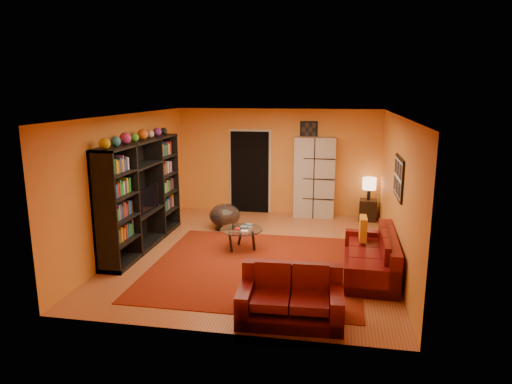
% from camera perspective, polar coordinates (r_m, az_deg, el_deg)
% --- Properties ---
extents(floor, '(6.00, 6.00, 0.00)m').
position_cam_1_polar(floor, '(8.80, 0.09, -7.57)').
color(floor, '#9C5730').
rests_on(floor, ground).
extents(ceiling, '(6.00, 6.00, 0.00)m').
position_cam_1_polar(ceiling, '(8.27, 0.10, 9.59)').
color(ceiling, white).
rests_on(ceiling, wall_back).
extents(wall_back, '(6.00, 0.00, 6.00)m').
position_cam_1_polar(wall_back, '(11.36, 2.73, 3.80)').
color(wall_back, orange).
rests_on(wall_back, floor).
extents(wall_front, '(6.00, 0.00, 6.00)m').
position_cam_1_polar(wall_front, '(5.60, -5.27, -5.48)').
color(wall_front, orange).
rests_on(wall_front, floor).
extents(wall_left, '(0.00, 6.00, 6.00)m').
position_cam_1_polar(wall_left, '(9.20, -15.43, 1.28)').
color(wall_left, orange).
rests_on(wall_left, floor).
extents(wall_right, '(0.00, 6.00, 6.00)m').
position_cam_1_polar(wall_right, '(8.38, 17.17, 0.09)').
color(wall_right, orange).
rests_on(wall_right, floor).
extents(rug, '(3.60, 3.60, 0.01)m').
position_cam_1_polar(rug, '(8.14, -0.08, -9.25)').
color(rug, '#5F170A').
rests_on(rug, floor).
extents(doorway, '(0.95, 0.10, 2.04)m').
position_cam_1_polar(doorway, '(11.47, -0.78, 2.49)').
color(doorway, black).
rests_on(doorway, floor).
extents(wall_art_right, '(0.03, 1.00, 0.70)m').
position_cam_1_polar(wall_art_right, '(8.03, 17.42, 1.73)').
color(wall_art_right, black).
rests_on(wall_art_right, wall_right).
extents(wall_art_back, '(0.42, 0.03, 0.52)m').
position_cam_1_polar(wall_art_back, '(11.18, 6.61, 7.47)').
color(wall_art_back, black).
rests_on(wall_art_back, wall_back).
extents(entertainment_unit, '(0.45, 3.00, 2.10)m').
position_cam_1_polar(entertainment_unit, '(9.16, -14.07, -0.30)').
color(entertainment_unit, black).
rests_on(entertainment_unit, floor).
extents(tv, '(0.86, 0.11, 0.50)m').
position_cam_1_polar(tv, '(9.16, -13.75, -0.81)').
color(tv, black).
rests_on(tv, entertainment_unit).
extents(sofa, '(0.89, 2.06, 0.85)m').
position_cam_1_polar(sofa, '(7.99, 14.63, -7.93)').
color(sofa, '#4F0A0D').
rests_on(sofa, rug).
extents(loveseat, '(1.43, 0.89, 0.85)m').
position_cam_1_polar(loveseat, '(6.36, 4.37, -13.03)').
color(loveseat, '#4F0A0D').
rests_on(loveseat, rug).
extents(throw_pillow, '(0.12, 0.42, 0.42)m').
position_cam_1_polar(throw_pillow, '(8.36, 13.24, -4.45)').
color(throw_pillow, orange).
rests_on(throw_pillow, sofa).
extents(coffee_table, '(0.82, 0.82, 0.41)m').
position_cam_1_polar(coffee_table, '(8.84, -1.83, -4.94)').
color(coffee_table, silver).
rests_on(coffee_table, floor).
extents(storage_cabinet, '(0.99, 0.47, 1.95)m').
position_cam_1_polar(storage_cabinet, '(11.14, 7.29, 1.83)').
color(storage_cabinet, '#B4B0A6').
rests_on(storage_cabinet, floor).
extents(bowl_chair, '(0.69, 0.69, 0.56)m').
position_cam_1_polar(bowl_chair, '(10.19, -3.93, -2.98)').
color(bowl_chair, black).
rests_on(bowl_chair, floor).
extents(side_table, '(0.43, 0.43, 0.50)m').
position_cam_1_polar(side_table, '(11.17, 13.82, -2.20)').
color(side_table, black).
rests_on(side_table, floor).
extents(table_lamp, '(0.32, 0.32, 0.53)m').
position_cam_1_polar(table_lamp, '(11.03, 13.99, 0.96)').
color(table_lamp, black).
rests_on(table_lamp, side_table).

